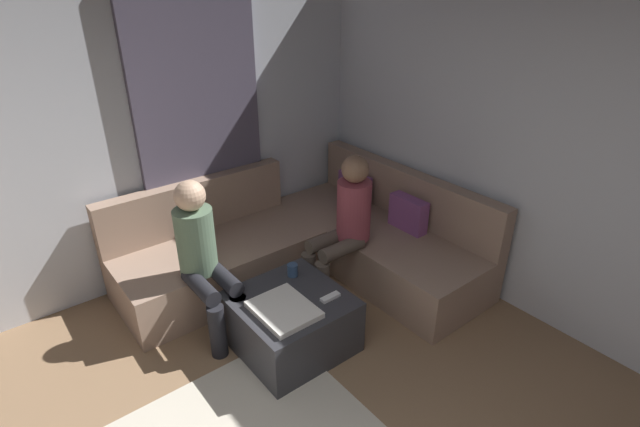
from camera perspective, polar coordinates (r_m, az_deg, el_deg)
wall_left at (r=4.01m, az=-31.68°, el=6.49°), size 0.12×6.00×2.70m
curtain_panel at (r=4.26m, az=-13.89°, el=9.36°), size 0.06×1.10×2.50m
sectional_couch at (r=4.32m, az=-1.13°, el=-3.70°), size 2.10×2.55×0.87m
ottoman at (r=3.57m, az=-3.49°, el=-12.69°), size 0.76×0.76×0.42m
folded_blanket at (r=3.31m, az=-4.31°, el=-11.29°), size 0.44×0.36×0.04m
coffee_mug at (r=3.64m, az=-3.28°, el=-6.70°), size 0.08×0.08×0.10m
game_remote at (r=3.42m, az=1.23°, el=-9.89°), size 0.05×0.15×0.02m
person_on_couch_back at (r=3.90m, az=2.94°, el=-0.96°), size 0.30×0.60×1.20m
person_on_couch_side at (r=3.55m, az=-13.71°, el=-4.80°), size 0.60×0.30×1.20m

